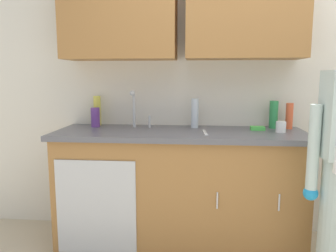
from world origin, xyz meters
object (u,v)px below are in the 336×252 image
bottle_soap (195,113)px  bottle_water_tall (97,111)px  bottle_dish_liquid (95,117)px  bottle_cleaner_spray (274,115)px  cup_by_sink (281,127)px  sponge (257,128)px  knife_on_counter (205,133)px  sink (136,132)px  bottle_water_short (289,116)px

bottle_soap → bottle_water_tall: bearing=175.3°
bottle_soap → bottle_dish_liquid: size_ratio=1.49×
bottle_cleaner_spray → cup_by_sink: size_ratio=2.75×
bottle_water_tall → bottle_dish_liquid: (0.01, -0.09, -0.05)m
cup_by_sink → sponge: size_ratio=0.75×
bottle_dish_liquid → cup_by_sink: bottle_dish_liquid is taller
cup_by_sink → knife_on_counter: size_ratio=0.34×
bottle_cleaner_spray → sink: bearing=-169.9°
sink → cup_by_sink: sink is taller
bottle_water_tall → sponge: (1.35, -0.14, -0.11)m
bottle_cleaner_spray → sponge: 0.21m
bottle_water_short → bottle_cleaner_spray: size_ratio=0.94×
bottle_water_short → bottle_dish_liquid: (-1.61, -0.04, -0.02)m
bottle_water_tall → bottle_dish_liquid: bearing=-84.0°
bottle_water_short → knife_on_counter: bearing=-159.4°
sink → bottle_water_tall: size_ratio=1.94×
cup_by_sink → knife_on_counter: bearing=-171.5°
sink → bottle_cleaner_spray: 1.14m
bottle_water_short → cup_by_sink: 0.21m
bottle_water_short → cup_by_sink: (-0.11, -0.17, -0.06)m
bottle_soap → bottle_dish_liquid: bottle_soap is taller
bottle_water_tall → cup_by_sink: bottle_water_tall is taller
knife_on_counter → sink: bearing=-102.8°
bottle_soap → knife_on_counter: (0.08, -0.24, -0.12)m
sink → cup_by_sink: (1.13, 0.00, 0.06)m
bottle_dish_liquid → bottle_cleaner_spray: bottle_cleaner_spray is taller
sponge → bottle_water_tall: bearing=173.9°
bottle_water_tall → bottle_dish_liquid: size_ratio=1.57×
bottle_water_short → bottle_dish_liquid: bottle_water_short is taller
bottle_soap → bottle_dish_liquid: bearing=-178.6°
bottle_water_short → bottle_soap: (-0.77, -0.02, 0.02)m
bottle_water_tall → bottle_soap: (0.85, -0.07, -0.01)m
sink → bottle_cleaner_spray: (1.12, 0.20, 0.13)m
sink → knife_on_counter: (0.55, -0.09, 0.02)m
cup_by_sink → sponge: (-0.16, 0.08, -0.03)m
bottle_water_tall → bottle_cleaner_spray: 1.50m
bottle_cleaner_spray → sponge: (-0.15, -0.12, -0.10)m
bottle_soap → sponge: bottle_soap is taller
bottle_water_short → knife_on_counter: size_ratio=0.88×
bottle_dish_liquid → cup_by_sink: 1.51m
sink → knife_on_counter: sink is taller
sponge → knife_on_counter: bearing=-158.1°
bottle_water_tall → knife_on_counter: bearing=-18.5°
cup_by_sink → sponge: cup_by_sink is taller
sink → bottle_dish_liquid: 0.41m
cup_by_sink → knife_on_counter: cup_by_sink is taller
sink → sponge: sink is taller
bottle_water_short → bottle_soap: 0.77m
bottle_soap → knife_on_counter: bearing=-71.7°
bottle_soap → knife_on_counter: 0.28m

